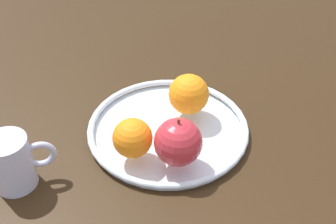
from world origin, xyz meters
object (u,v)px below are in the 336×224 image
fruit_bowl (168,128)px  ambient_mug (13,162)px  apple (178,142)px  orange_front_left (189,94)px  orange_back_right (133,138)px

fruit_bowl → ambient_mug: bearing=-170.4°
apple → orange_front_left: bearing=63.3°
fruit_bowl → orange_front_left: bearing=30.7°
orange_back_right → ambient_mug: size_ratio=0.64×
orange_front_left → orange_back_right: bearing=-147.3°
orange_back_right → ambient_mug: (-19.30, 0.66, -0.48)cm
orange_front_left → ambient_mug: bearing=-166.8°
fruit_bowl → orange_front_left: 7.44cm
orange_back_right → ambient_mug: 19.31cm
orange_back_right → apple: bearing=-29.5°
orange_front_left → orange_back_right: orange_front_left is taller
apple → ambient_mug: bearing=170.3°
apple → orange_front_left: 13.45cm
fruit_bowl → orange_back_right: 10.34cm
orange_front_left → ambient_mug: (-32.07, -7.55, -0.90)cm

